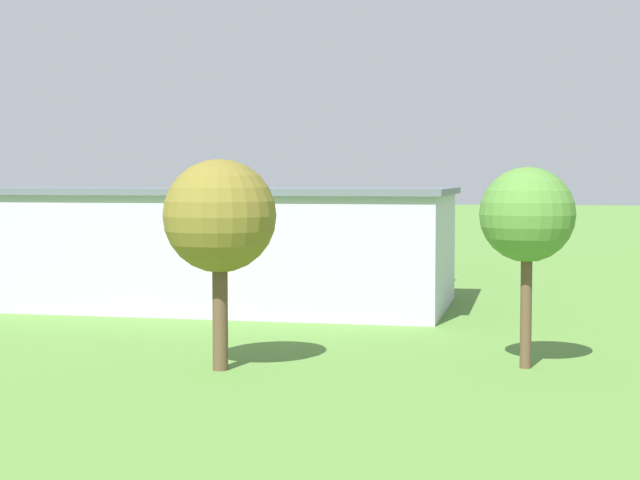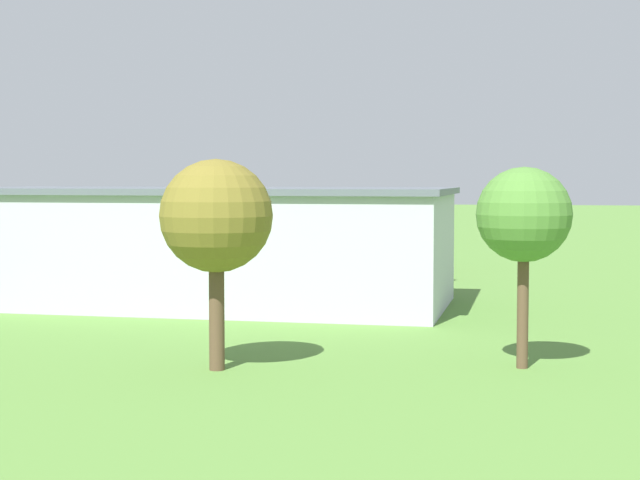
{
  "view_description": "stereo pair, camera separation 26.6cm",
  "coord_description": "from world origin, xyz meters",
  "px_view_note": "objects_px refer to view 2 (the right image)",
  "views": [
    {
      "loc": [
        -15.82,
        83.78,
        7.25
      ],
      "look_at": [
        -0.92,
        11.11,
        2.68
      ],
      "focal_mm": 55.75,
      "sensor_mm": 36.0,
      "label": 1
    },
    {
      "loc": [
        -16.08,
        83.73,
        7.25
      ],
      "look_at": [
        -0.92,
        11.11,
        2.68
      ],
      "focal_mm": 55.75,
      "sensor_mm": 36.0,
      "label": 2
    }
  ],
  "objects_px": {
    "biplane": "(363,226)",
    "person_beside_truck": "(450,269)",
    "person_near_hangar_door": "(435,269)",
    "tree_at_field_edge": "(524,216)",
    "car_grey": "(58,267)",
    "person_crossing_taxiway": "(51,271)",
    "hangar": "(200,246)",
    "tree_behind_hangar_left": "(216,218)"
  },
  "relations": [
    {
      "from": "biplane",
      "to": "person_beside_truck",
      "type": "relative_size",
      "value": 5.03
    },
    {
      "from": "biplane",
      "to": "person_near_hangar_door",
      "type": "xyz_separation_m",
      "value": [
        -6.54,
        8.22,
        -2.61
      ]
    },
    {
      "from": "person_beside_truck",
      "to": "tree_at_field_edge",
      "type": "relative_size",
      "value": 0.23
    },
    {
      "from": "car_grey",
      "to": "person_beside_truck",
      "type": "relative_size",
      "value": 2.51
    },
    {
      "from": "car_grey",
      "to": "person_crossing_taxiway",
      "type": "bearing_deg",
      "value": 108.56
    },
    {
      "from": "person_beside_truck",
      "to": "car_grey",
      "type": "bearing_deg",
      "value": 7.54
    },
    {
      "from": "hangar",
      "to": "tree_at_field_edge",
      "type": "distance_m",
      "value": 24.58
    },
    {
      "from": "car_grey",
      "to": "tree_behind_hangar_left",
      "type": "relative_size",
      "value": 0.55
    },
    {
      "from": "person_near_hangar_door",
      "to": "tree_behind_hangar_left",
      "type": "xyz_separation_m",
      "value": [
        5.1,
        34.99,
        4.93
      ]
    },
    {
      "from": "biplane",
      "to": "person_near_hangar_door",
      "type": "height_order",
      "value": "biplane"
    },
    {
      "from": "person_near_hangar_door",
      "to": "tree_at_field_edge",
      "type": "distance_m",
      "value": 33.23
    },
    {
      "from": "hangar",
      "to": "biplane",
      "type": "xyz_separation_m",
      "value": [
        -5.58,
        -24.34,
        0.1
      ]
    },
    {
      "from": "hangar",
      "to": "car_grey",
      "type": "height_order",
      "value": "hangar"
    },
    {
      "from": "biplane",
      "to": "car_grey",
      "type": "relative_size",
      "value": 2.01
    },
    {
      "from": "car_grey",
      "to": "tree_at_field_edge",
      "type": "xyz_separation_m",
      "value": [
        -33.38,
        28.21,
        5.01
      ]
    },
    {
      "from": "tree_at_field_edge",
      "to": "person_crossing_taxiway",
      "type": "bearing_deg",
      "value": -37.69
    },
    {
      "from": "car_grey",
      "to": "tree_behind_hangar_left",
      "type": "bearing_deg",
      "value": 125.44
    },
    {
      "from": "hangar",
      "to": "tree_behind_hangar_left",
      "type": "xyz_separation_m",
      "value": [
        -7.01,
        18.87,
        2.41
      ]
    },
    {
      "from": "tree_behind_hangar_left",
      "to": "person_crossing_taxiway",
      "type": "bearing_deg",
      "value": -52.91
    },
    {
      "from": "biplane",
      "to": "person_beside_truck",
      "type": "height_order",
      "value": "biplane"
    },
    {
      "from": "person_near_hangar_door",
      "to": "person_beside_truck",
      "type": "height_order",
      "value": "person_beside_truck"
    },
    {
      "from": "biplane",
      "to": "tree_behind_hangar_left",
      "type": "distance_m",
      "value": 43.3
    },
    {
      "from": "hangar",
      "to": "car_grey",
      "type": "distance_m",
      "value": 19.43
    },
    {
      "from": "car_grey",
      "to": "biplane",
      "type": "bearing_deg",
      "value": -149.21
    },
    {
      "from": "person_near_hangar_door",
      "to": "tree_at_field_edge",
      "type": "relative_size",
      "value": 0.22
    },
    {
      "from": "tree_behind_hangar_left",
      "to": "biplane",
      "type": "bearing_deg",
      "value": -88.09
    },
    {
      "from": "car_grey",
      "to": "person_beside_truck",
      "type": "xyz_separation_m",
      "value": [
        -28.17,
        -3.73,
        0.06
      ]
    },
    {
      "from": "car_grey",
      "to": "tree_behind_hangar_left",
      "type": "distance_m",
      "value": 38.3
    },
    {
      "from": "biplane",
      "to": "tree_at_field_edge",
      "type": "xyz_separation_m",
      "value": [
        -12.79,
        40.48,
        2.36
      ]
    },
    {
      "from": "person_crossing_taxiway",
      "to": "tree_at_field_edge",
      "type": "distance_m",
      "value": 41.09
    },
    {
      "from": "person_crossing_taxiway",
      "to": "tree_behind_hangar_left",
      "type": "relative_size",
      "value": 0.22
    },
    {
      "from": "person_crossing_taxiway",
      "to": "person_beside_truck",
      "type": "relative_size",
      "value": 0.99
    },
    {
      "from": "tree_behind_hangar_left",
      "to": "tree_at_field_edge",
      "type": "xyz_separation_m",
      "value": [
        -11.36,
        -2.73,
        0.04
      ]
    },
    {
      "from": "car_grey",
      "to": "person_near_hangar_door",
      "type": "distance_m",
      "value": 27.42
    },
    {
      "from": "car_grey",
      "to": "person_beside_truck",
      "type": "distance_m",
      "value": 28.42
    },
    {
      "from": "person_near_hangar_door",
      "to": "tree_behind_hangar_left",
      "type": "distance_m",
      "value": 35.7
    },
    {
      "from": "tree_behind_hangar_left",
      "to": "tree_at_field_edge",
      "type": "height_order",
      "value": "tree_behind_hangar_left"
    },
    {
      "from": "car_grey",
      "to": "tree_behind_hangar_left",
      "type": "xyz_separation_m",
      "value": [
        -22.02,
        30.94,
        4.97
      ]
    },
    {
      "from": "person_crossing_taxiway",
      "to": "tree_behind_hangar_left",
      "type": "distance_m",
      "value": 35.04
    },
    {
      "from": "person_crossing_taxiway",
      "to": "tree_behind_hangar_left",
      "type": "xyz_separation_m",
      "value": [
        -20.92,
        27.67,
        4.91
      ]
    },
    {
      "from": "hangar",
      "to": "car_grey",
      "type": "xyz_separation_m",
      "value": [
        15.01,
        -12.07,
        -2.55
      ]
    },
    {
      "from": "person_near_hangar_door",
      "to": "person_beside_truck",
      "type": "relative_size",
      "value": 0.98
    }
  ]
}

